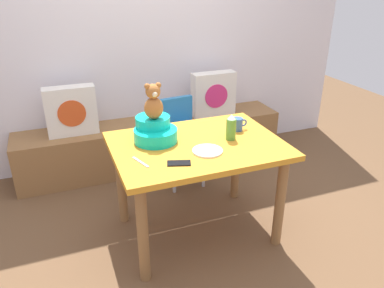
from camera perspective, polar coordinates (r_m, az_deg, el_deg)
The scene contains 15 objects.
ground_plane at distance 2.98m, azimuth 0.71°, elevation -12.90°, with size 8.00×8.00×0.00m, color brown.
back_wall at distance 3.77m, azimuth -7.67°, elevation 16.68°, with size 4.40×0.10×2.60m, color silver.
window_bench at distance 3.82m, azimuth -5.79°, elevation 0.09°, with size 2.60×0.44×0.46m, color olive.
pillow_floral_left at distance 3.53m, azimuth -17.75°, elevation 4.76°, with size 0.44×0.15×0.44m.
pillow_floral_right at distance 3.84m, azimuth 3.25°, elevation 7.51°, with size 0.44×0.15×0.44m.
book_stack at distance 3.78m, azimuth -2.59°, elevation 4.18°, with size 0.20×0.14×0.06m, color #AB7BA9.
dining_table at distance 2.64m, azimuth 0.78°, elevation -2.14°, with size 1.16×0.85×0.74m.
highchair at distance 3.36m, azimuth -1.42°, elevation 2.08°, with size 0.35×0.48×0.79m.
infant_seat_teal at distance 2.62m, azimuth -5.64°, elevation 2.03°, with size 0.30×0.33×0.16m.
teddy_bear at distance 2.55m, azimuth -5.83°, elevation 6.30°, with size 0.13×0.12×0.25m.
ketchup_bottle at distance 2.63m, azimuth 5.91°, elevation 2.47°, with size 0.07×0.07×0.18m.
coffee_mug at distance 2.80m, azimuth 6.88°, elevation 2.99°, with size 0.12×0.08×0.09m.
dinner_plate_near at distance 2.47m, azimuth 2.35°, elevation -1.03°, with size 0.20×0.20×0.01m, color white.
cell_phone at distance 2.32m, azimuth -1.98°, elevation -2.90°, with size 0.07×0.14×0.01m, color black.
table_fork at distance 2.36m, azimuth -7.77°, elevation -2.71°, with size 0.02×0.17×0.01m, color silver.
Camera 1 is at (-0.88, -2.18, 1.83)m, focal length 35.40 mm.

